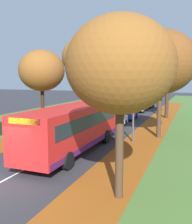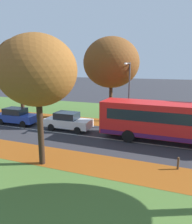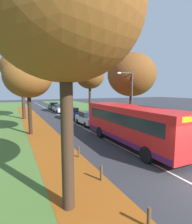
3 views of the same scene
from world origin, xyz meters
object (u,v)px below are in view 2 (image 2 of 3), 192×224
Objects in this scene: bollard_fourth at (178,163)px; car_white_lead at (68,121)px; tree_right_mid at (19,58)px; streetlamp_right at (128,88)px; bus at (170,120)px; tree_left_near at (37,71)px; car_blue_following at (17,116)px; tree_right_near at (111,63)px.

car_white_lead is (4.56, 9.42, 0.45)m from bollard_fourth.
tree_right_mid is 1.46× the size of streetlamp_right.
car_white_lead is (0.04, 8.69, -0.89)m from bus.
tree_right_mid reaches higher than tree_left_near.
bus reaches higher than bollard_fourth.
tree_right_mid is at bearing 32.45° from car_blue_following.
tree_right_mid reaches higher than tree_right_near.
car_white_lead reaches higher than bollard_fourth.
tree_left_near is 10.31× the size of bollard_fourth.
bus is 2.45× the size of car_blue_following.
tree_right_mid is (10.73, 10.18, 1.14)m from tree_left_near.
tree_right_mid is 13.53m from streetlamp_right.
tree_right_mid is 10.90m from car_white_lead.
car_white_lead is 0.99× the size of car_blue_following.
tree_left_near is 9.35m from bollard_fourth.
bus reaches higher than car_blue_following.
bollard_fourth is at bearing -106.53° from car_blue_following.
tree_right_near is 0.82× the size of bus.
tree_right_mid is at bearing 43.51° from tree_left_near.
bollard_fourth is at bearing -115.86° from tree_right_mid.
tree_right_mid is 20.67m from bollard_fourth.
tree_left_near reaches higher than streetlamp_right.
tree_left_near is 0.71× the size of bus.
car_blue_following is (-2.69, 10.54, -2.92)m from streetlamp_right.
tree_left_near reaches higher than bollard_fourth.
bus is 8.74m from car_white_lead.
bollard_fourth is 9.17m from streetlamp_right.
car_blue_following is at bearing 73.47° from bollard_fourth.
bus is 2.48× the size of car_white_lead.
bus is at bearing -89.88° from car_blue_following.
streetlamp_right is at bearing -75.68° from car_blue_following.
tree_left_near reaches higher than bus.
tree_left_near reaches higher than car_blue_following.
bollard_fourth is 0.07× the size of bus.
car_blue_following is at bearing 90.75° from car_white_lead.
bus is at bearing -90.29° from car_white_lead.
tree_left_near is 11.26m from tree_right_near.
bus is at bearing 9.15° from bollard_fourth.
tree_right_near is 12.70m from bollard_fourth.
tree_right_near reaches higher than bollard_fourth.
tree_left_near is at bearing 105.74° from bollard_fourth.
streetlamp_right is at bearing 55.45° from bus.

